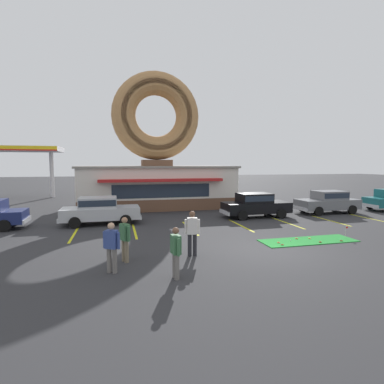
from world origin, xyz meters
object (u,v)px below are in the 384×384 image
Objects in this scene: putting_flag_pin at (346,229)px; car_black at (255,204)px; car_silver at (100,209)px; car_grey at (328,201)px; golf_ball at (291,240)px; pedestrian_hooded_kid at (112,245)px; pedestrian_blue_sweater_man at (176,250)px; pedestrian_leather_jacket_man at (125,237)px; pedestrian_clipboard_woman at (192,231)px; trash_bin at (244,202)px.

car_black is at bearing 104.26° from putting_flag_pin.
car_grey is (15.70, 0.20, 0.00)m from car_silver.
golf_ball is 8.19m from pedestrian_hooded_kid.
car_silver is 2.85× the size of pedestrian_blue_sweater_man.
pedestrian_leather_jacket_man is at bearing -80.40° from car_silver.
pedestrian_leather_jacket_man is 2.52m from pedestrian_clipboard_woman.
pedestrian_leather_jacket_man is at bearing 126.21° from pedestrian_blue_sweater_man.
pedestrian_clipboard_woman reaches higher than car_black.
putting_flag_pin is 10.89m from pedestrian_hooded_kid.
car_grey reaches higher than golf_ball.
car_silver is at bearing -159.61° from trash_bin.
car_silver is (-8.65, 6.21, 0.82)m from golf_ball.
pedestrian_clipboard_woman is (-6.13, -7.17, 0.10)m from car_black.
pedestrian_leather_jacket_man is (0.45, 1.01, -0.01)m from pedestrian_hooded_kid.
car_black is (-1.61, 6.33, 0.43)m from putting_flag_pin.
pedestrian_hooded_kid is at bearing -84.58° from car_silver.
pedestrian_leather_jacket_man reaches higher than putting_flag_pin.
pedestrian_leather_jacket_man reaches higher than car_black.
golf_ball is at bearing -137.69° from car_grey.
pedestrian_hooded_kid reaches higher than putting_flag_pin.
putting_flag_pin is 0.56× the size of trash_bin.
putting_flag_pin is 10.31m from pedestrian_leather_jacket_man.
car_grey is 2.76× the size of pedestrian_hooded_kid.
car_grey is at bearing 42.31° from golf_ball.
putting_flag_pin is 7.80m from pedestrian_clipboard_woman.
putting_flag_pin reaches higher than golf_ball.
pedestrian_hooded_kid reaches higher than car_grey.
car_black is (1.23, 6.15, 0.82)m from golf_ball.
car_black reaches higher than golf_ball.
pedestrian_leather_jacket_man is at bearing -140.01° from car_black.
pedestrian_blue_sweater_man is 2.34m from pedestrian_clipboard_woman.
pedestrian_blue_sweater_man is 2.49m from pedestrian_leather_jacket_man.
pedestrian_clipboard_woman reaches higher than golf_ball.
pedestrian_blue_sweater_man is 0.98× the size of pedestrian_leather_jacket_man.
pedestrian_leather_jacket_man is at bearing -152.54° from car_grey.
pedestrian_leather_jacket_man is at bearing 66.23° from pedestrian_hooded_kid.
trash_bin is at bearing 58.49° from pedestrian_blue_sweater_man.
pedestrian_hooded_kid reaches higher than car_black.
pedestrian_blue_sweater_man is at bearing -152.39° from golf_ball.
car_silver is at bearing 99.60° from pedestrian_leather_jacket_man.
pedestrian_blue_sweater_man is at bearing -53.79° from pedestrian_leather_jacket_man.
golf_ball is at bearing -102.38° from trash_bin.
trash_bin is (9.67, 11.36, -0.40)m from pedestrian_leather_jacket_man.
pedestrian_hooded_kid is (-10.70, -1.94, 0.48)m from putting_flag_pin.
pedestrian_clipboard_woman is (3.75, -7.23, 0.10)m from car_silver.
pedestrian_hooded_kid is (-1.92, 0.99, 0.03)m from pedestrian_blue_sweater_man.
pedestrian_hooded_kid is at bearing -150.22° from car_grey.
pedestrian_hooded_kid reaches higher than trash_bin.
pedestrian_clipboard_woman is at bearing 20.32° from pedestrian_hooded_kid.
trash_bin is at bearing 93.22° from putting_flag_pin.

